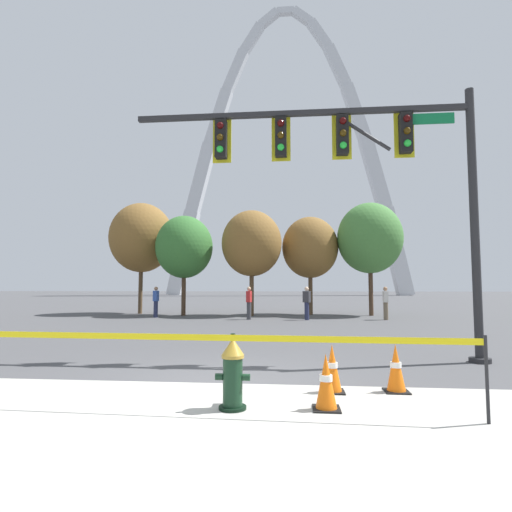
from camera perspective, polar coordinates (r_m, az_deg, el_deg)
The scene contains 17 objects.
ground_plane at distance 7.07m, azimuth -4.99°, elevation -17.47°, with size 240.00×240.00×0.00m, color #474749.
fire_hydrant at distance 5.57m, azimuth -3.28°, elevation -16.17°, with size 0.46×0.48×0.99m.
caution_tape_barrier at distance 5.35m, azimuth -5.07°, elevation -13.80°, with size 6.46×0.24×1.04m.
traffic_cone_by_hydrant at distance 6.52m, azimuth 10.67°, elevation -15.33°, with size 0.36×0.36×0.73m.
traffic_cone_mid_sidewalk at distance 6.78m, azimuth 19.09°, elevation -14.74°, with size 0.36×0.36×0.73m.
traffic_cone_curb_edge at distance 5.64m, azimuth 9.83°, elevation -17.11°, with size 0.36×0.36×0.73m.
traffic_signal_gantry at distance 9.67m, azimuth 14.66°, elevation 12.63°, with size 7.82×0.44×6.00m.
monument_arch at distance 76.75m, azimuth 4.29°, elevation 12.35°, with size 44.15×2.56×54.72m.
tree_far_left at distance 25.13m, azimuth -15.80°, elevation 2.48°, with size 3.76×3.76×6.58m.
tree_left_mid at distance 22.96m, azimuth -10.07°, elevation 1.24°, with size 3.17×3.17×5.55m.
tree_center_left at distance 22.44m, azimuth -0.61°, elevation 1.78°, with size 3.33×3.33×5.82m.
tree_center_right at distance 23.53m, azimuth 7.62°, elevation 1.19°, with size 3.21×3.21×5.62m.
tree_right_mid at distance 23.46m, azimuth 15.72°, elevation 2.44°, with size 3.58×3.58×6.27m.
pedestrian_walking_left at distance 20.59m, azimuth 17.79°, elevation -6.29°, with size 0.22×0.34×1.59m.
pedestrian_standing_center at distance 21.78m, azimuth -13.92°, elevation -6.25°, with size 0.23×0.36×1.59m.
pedestrian_walking_right at distance 19.72m, azimuth 7.16°, elevation -6.56°, with size 0.39×0.36×1.59m.
pedestrian_near_trees at distance 19.84m, azimuth -1.00°, elevation -6.58°, with size 0.26×0.37×1.59m.
Camera 1 is at (1.22, -6.78, 1.62)m, focal length 28.41 mm.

